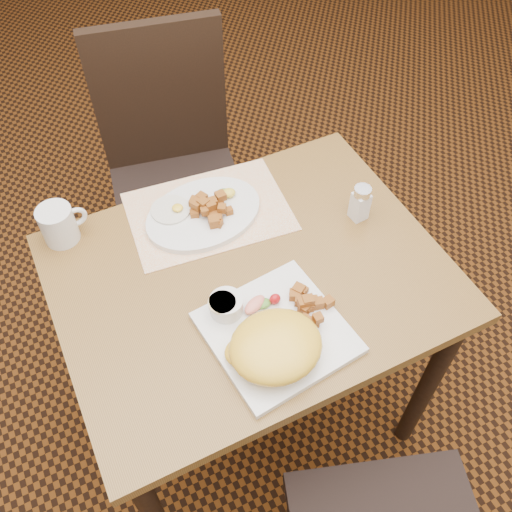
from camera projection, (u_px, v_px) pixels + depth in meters
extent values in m
plane|color=black|center=(253.00, 406.00, 1.92)|extent=(8.00, 8.00, 0.00)
cube|color=brown|center=(251.00, 278.00, 1.35)|extent=(0.90, 0.70, 0.03)
cylinder|color=black|center=(428.00, 384.00, 1.59)|extent=(0.05, 0.05, 0.71)
cylinder|color=black|center=(88.00, 327.00, 1.70)|extent=(0.05, 0.05, 0.71)
cylinder|color=black|center=(320.00, 237.00, 1.92)|extent=(0.05, 0.05, 0.71)
cylinder|color=black|center=(424.00, 496.00, 1.54)|extent=(0.04, 0.04, 0.42)
cube|color=black|center=(181.00, 199.00, 1.91)|extent=(0.49, 0.49, 0.05)
cylinder|color=black|center=(223.00, 201.00, 2.23)|extent=(0.04, 0.04, 0.42)
cylinder|color=black|center=(247.00, 271.00, 2.01)|extent=(0.04, 0.04, 0.42)
cylinder|color=black|center=(132.00, 219.00, 2.17)|extent=(0.04, 0.04, 0.42)
cylinder|color=black|center=(146.00, 294.00, 1.95)|extent=(0.04, 0.04, 0.42)
cube|color=black|center=(160.00, 96.00, 1.81)|extent=(0.42, 0.12, 0.50)
cube|color=white|center=(209.00, 212.00, 1.46)|extent=(0.43, 0.32, 0.00)
cube|color=silver|center=(277.00, 333.00, 1.23)|extent=(0.31, 0.31, 0.02)
ellipsoid|color=yellow|center=(276.00, 346.00, 1.16)|extent=(0.20, 0.18, 0.07)
ellipsoid|color=yellow|center=(291.00, 355.00, 1.17)|extent=(0.08, 0.07, 0.03)
ellipsoid|color=yellow|center=(243.00, 351.00, 1.17)|extent=(0.08, 0.07, 0.03)
cylinder|color=silver|center=(226.00, 305.00, 1.24)|extent=(0.07, 0.07, 0.04)
cylinder|color=beige|center=(222.00, 302.00, 1.22)|extent=(0.06, 0.06, 0.01)
ellipsoid|color=#387223|center=(262.00, 303.00, 1.26)|extent=(0.04, 0.03, 0.01)
ellipsoid|color=red|center=(275.00, 299.00, 1.26)|extent=(0.03, 0.02, 0.03)
ellipsoid|color=#F28C72|center=(255.00, 305.00, 1.25)|extent=(0.07, 0.05, 0.02)
cylinder|color=white|center=(171.00, 210.00, 1.43)|extent=(0.10, 0.10, 0.01)
ellipsoid|color=yellow|center=(177.00, 208.00, 1.43)|extent=(0.03, 0.03, 0.01)
ellipsoid|color=#387223|center=(223.00, 193.00, 1.47)|extent=(0.04, 0.03, 0.01)
ellipsoid|color=yellow|center=(229.00, 193.00, 1.46)|extent=(0.04, 0.04, 0.02)
cube|color=white|center=(360.00, 206.00, 1.42)|extent=(0.04, 0.04, 0.08)
cylinder|color=silver|center=(363.00, 192.00, 1.38)|extent=(0.05, 0.05, 0.02)
cylinder|color=silver|center=(58.00, 225.00, 1.37)|extent=(0.09, 0.09, 0.10)
torus|color=silver|center=(76.00, 217.00, 1.38)|extent=(0.06, 0.02, 0.06)
cube|color=#A1581A|center=(305.00, 308.00, 1.24)|extent=(0.02, 0.02, 0.02)
cube|color=#A1581A|center=(309.00, 328.00, 1.22)|extent=(0.02, 0.02, 0.02)
cube|color=#A1581A|center=(328.00, 302.00, 1.25)|extent=(0.03, 0.02, 0.02)
cube|color=#A1581A|center=(303.00, 290.00, 1.28)|extent=(0.03, 0.03, 0.02)
cube|color=#A1581A|center=(306.00, 322.00, 1.22)|extent=(0.03, 0.03, 0.02)
cube|color=#A1581A|center=(308.00, 306.00, 1.25)|extent=(0.03, 0.03, 0.02)
cube|color=#A1581A|center=(295.00, 295.00, 1.27)|extent=(0.03, 0.03, 0.02)
cube|color=#A1581A|center=(294.00, 321.00, 1.22)|extent=(0.03, 0.03, 0.02)
cube|color=#A1581A|center=(298.00, 290.00, 1.27)|extent=(0.03, 0.03, 0.02)
cube|color=#A1581A|center=(308.00, 301.00, 1.23)|extent=(0.03, 0.03, 0.02)
cube|color=#A1581A|center=(318.00, 303.00, 1.25)|extent=(0.03, 0.03, 0.02)
cube|color=#A1581A|center=(303.00, 303.00, 1.23)|extent=(0.03, 0.02, 0.02)
cube|color=#A1581A|center=(306.00, 309.00, 1.25)|extent=(0.03, 0.03, 0.02)
cube|color=#A1581A|center=(305.00, 319.00, 1.23)|extent=(0.02, 0.02, 0.02)
cube|color=#A1581A|center=(305.00, 322.00, 1.22)|extent=(0.03, 0.03, 0.02)
cube|color=#A1581A|center=(316.00, 322.00, 1.22)|extent=(0.02, 0.02, 0.02)
cube|color=#A1581A|center=(312.00, 302.00, 1.25)|extent=(0.03, 0.03, 0.02)
cube|color=#A1581A|center=(318.00, 318.00, 1.21)|extent=(0.02, 0.02, 0.02)
cube|color=#A1581A|center=(300.00, 301.00, 1.26)|extent=(0.03, 0.03, 0.02)
cube|color=#A1581A|center=(304.00, 308.00, 1.24)|extent=(0.03, 0.03, 0.02)
cube|color=#A1581A|center=(218.00, 223.00, 1.40)|extent=(0.03, 0.03, 0.02)
cube|color=#A1581A|center=(205.00, 211.00, 1.40)|extent=(0.02, 0.02, 0.02)
cube|color=#A1581A|center=(211.00, 206.00, 1.41)|extent=(0.02, 0.02, 0.02)
cube|color=#A1581A|center=(202.00, 198.00, 1.45)|extent=(0.03, 0.03, 0.03)
cube|color=#A1581A|center=(210.00, 209.00, 1.42)|extent=(0.03, 0.02, 0.02)
cube|color=#A1581A|center=(215.00, 208.00, 1.43)|extent=(0.03, 0.02, 0.02)
cube|color=#A1581A|center=(197.00, 205.00, 1.41)|extent=(0.03, 0.03, 0.02)
cube|color=#A1581A|center=(211.00, 212.00, 1.42)|extent=(0.03, 0.03, 0.02)
cube|color=#A1581A|center=(203.00, 204.00, 1.41)|extent=(0.03, 0.03, 0.02)
cube|color=#A1581A|center=(195.00, 202.00, 1.44)|extent=(0.03, 0.04, 0.02)
cube|color=#A1581A|center=(220.00, 205.00, 1.44)|extent=(0.02, 0.02, 0.02)
cube|color=#A1581A|center=(210.00, 210.00, 1.42)|extent=(0.02, 0.02, 0.02)
cube|color=#A1581A|center=(218.00, 219.00, 1.40)|extent=(0.03, 0.03, 0.02)
cube|color=#A1581A|center=(196.00, 213.00, 1.42)|extent=(0.03, 0.03, 0.02)
cube|color=#A1581A|center=(194.00, 214.00, 1.42)|extent=(0.02, 0.02, 0.01)
cube|color=#A1581A|center=(208.00, 210.00, 1.42)|extent=(0.03, 0.03, 0.02)
cube|color=#A1581A|center=(213.00, 202.00, 1.42)|extent=(0.02, 0.02, 0.02)
cube|color=#A1581A|center=(209.00, 211.00, 1.42)|extent=(0.03, 0.03, 0.02)
cube|color=#A1581A|center=(220.00, 196.00, 1.43)|extent=(0.03, 0.03, 0.02)
cube|color=#A1581A|center=(222.00, 208.00, 1.40)|extent=(0.03, 0.03, 0.02)
cube|color=#A1581A|center=(206.00, 207.00, 1.43)|extent=(0.03, 0.02, 0.02)
cube|color=#A1581A|center=(214.00, 222.00, 1.40)|extent=(0.03, 0.03, 0.03)
cube|color=#A1581A|center=(213.00, 214.00, 1.41)|extent=(0.03, 0.03, 0.02)
cube|color=#A1581A|center=(229.00, 211.00, 1.42)|extent=(0.02, 0.02, 0.02)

